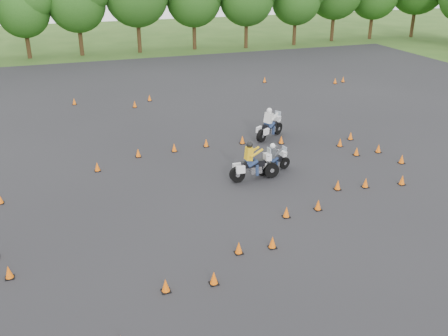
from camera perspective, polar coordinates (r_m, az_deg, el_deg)
The scene contains 7 objects.
ground at distance 19.57m, azimuth 3.86°, elevation -7.62°, with size 140.00×140.00×0.00m, color #2D5119.
asphalt_pad at distance 24.57m, azimuth -1.52°, elevation -0.82°, with size 62.00×62.00×0.00m, color black.
treeline at distance 52.63m, azimuth -7.12°, elevation 17.22°, with size 86.77×32.06×11.06m.
traffic_cones at distance 24.43m, azimuth 0.30°, elevation -0.38°, with size 32.70×32.78×0.45m.
rider_grey at distance 24.76m, azimuth 5.68°, elevation 1.25°, with size 2.05×0.63×1.58m, color #3C3F43, non-canonical shape.
rider_yellow at distance 23.72m, azimuth 3.56°, elevation 0.76°, with size 2.49×0.77×1.93m, color gold, non-canonical shape.
rider_white at distance 29.43m, azimuth 5.26°, elevation 5.19°, with size 2.45×0.75×1.89m, color silver, non-canonical shape.
Camera 1 is at (-6.71, -15.42, 10.02)m, focal length 40.00 mm.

